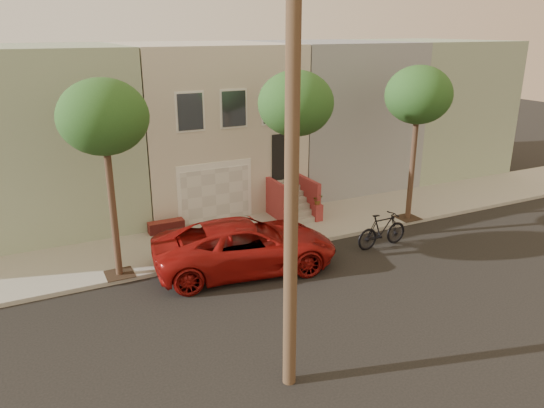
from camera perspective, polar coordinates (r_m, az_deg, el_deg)
name	(u,v)px	position (r m, az deg, el deg)	size (l,w,h in m)	color
ground	(326,294)	(16.39, 5.92, -9.76)	(90.00, 90.00, 0.00)	black
sidewalk	(254,233)	(20.63, -1.97, -3.24)	(40.00, 3.70, 0.15)	#9A978C
house_row	(202,121)	(24.92, -7.70, 9.00)	(33.10, 11.70, 7.00)	beige
tree_left	(103,118)	(16.36, -17.99, 8.92)	(2.70, 2.57, 6.30)	#2D2116
tree_mid	(296,105)	(18.45, 2.63, 10.82)	(2.70, 2.57, 6.30)	#2D2116
tree_right	(418,96)	(21.64, 15.75, 11.33)	(2.70, 2.57, 6.30)	#2D2116
pickup_truck	(245,245)	(17.56, -2.92, -4.55)	(2.84, 6.17, 1.71)	maroon
motorcycle	(382,230)	(19.77, 11.99, -2.82)	(0.63, 2.21, 1.33)	black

